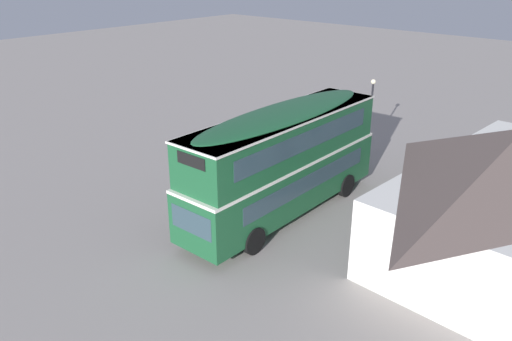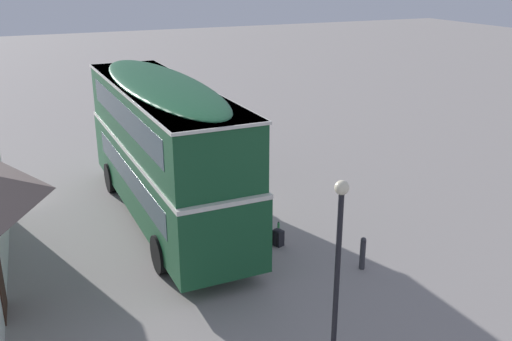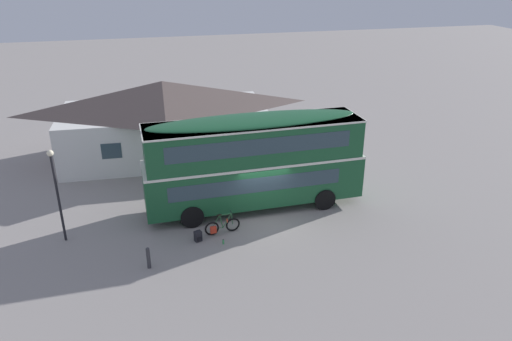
% 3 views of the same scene
% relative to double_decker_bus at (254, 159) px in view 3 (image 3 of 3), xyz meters
% --- Properties ---
extents(ground_plane, '(120.00, 120.00, 0.00)m').
position_rel_double_decker_bus_xyz_m(ground_plane, '(0.17, -1.19, -2.65)').
color(ground_plane, gray).
extents(double_decker_bus, '(10.87, 2.83, 4.79)m').
position_rel_double_decker_bus_xyz_m(double_decker_bus, '(0.00, 0.00, 0.00)').
color(double_decker_bus, black).
rests_on(double_decker_bus, ground).
extents(touring_bicycle, '(1.69, 0.58, 1.01)m').
position_rel_double_decker_bus_xyz_m(touring_bicycle, '(-2.11, -2.20, -2.27)').
color(touring_bicycle, black).
rests_on(touring_bicycle, ground).
extents(backpack_on_ground, '(0.38, 0.36, 0.55)m').
position_rel_double_decker_bus_xyz_m(backpack_on_ground, '(-3.25, -2.58, -2.36)').
color(backpack_on_ground, black).
rests_on(backpack_on_ground, ground).
extents(water_bottle_green_metal, '(0.08, 0.08, 0.24)m').
position_rel_double_decker_bus_xyz_m(water_bottle_green_metal, '(-2.20, -3.10, -2.53)').
color(water_bottle_green_metal, green).
rests_on(water_bottle_green_metal, ground).
extents(pub_building, '(13.13, 6.99, 4.84)m').
position_rel_double_decker_bus_xyz_m(pub_building, '(-3.72, 8.16, -0.17)').
color(pub_building, silver).
rests_on(pub_building, ground).
extents(street_lamp, '(0.28, 0.28, 4.36)m').
position_rel_double_decker_bus_xyz_m(street_lamp, '(-9.04, -1.02, 0.07)').
color(street_lamp, black).
rests_on(street_lamp, ground).
extents(kerb_bollard, '(0.16, 0.16, 0.97)m').
position_rel_double_decker_bus_xyz_m(kerb_bollard, '(-5.49, -4.12, -2.15)').
color(kerb_bollard, '#333338').
rests_on(kerb_bollard, ground).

